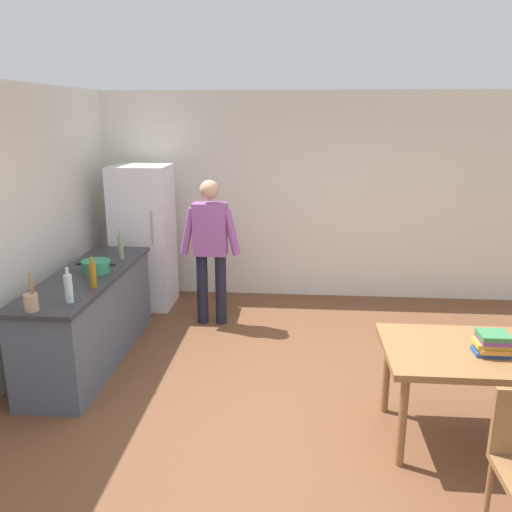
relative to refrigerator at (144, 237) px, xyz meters
name	(u,v)px	position (x,y,z in m)	size (l,w,h in m)	color
ground_plane	(288,410)	(1.90, -2.40, -0.90)	(14.00, 14.00, 0.00)	brown
wall_back	(295,196)	(1.90, 0.60, 0.45)	(6.40, 0.12, 2.70)	silver
kitchen_counter	(90,317)	(-0.10, -1.60, -0.45)	(0.64, 2.20, 0.90)	#4C5666
refrigerator	(144,237)	(0.00, 0.00, 0.00)	(0.70, 0.67, 1.80)	white
person	(211,243)	(0.95, -0.55, 0.08)	(0.70, 0.22, 1.70)	#1E1E2D
dining_table	(480,359)	(3.30, -2.70, -0.23)	(1.40, 0.90, 0.75)	olive
cooking_pot	(96,266)	(-0.02, -1.53, 0.06)	(0.40, 0.28, 0.12)	#2D845B
utensil_jar	(31,301)	(-0.14, -2.59, 0.08)	(0.11, 0.11, 0.32)	tan
bottle_water_clear	(69,288)	(0.07, -2.38, 0.13)	(0.07, 0.07, 0.30)	silver
bottle_vinegar_tall	(121,247)	(0.06, -1.04, 0.14)	(0.06, 0.06, 0.32)	gray
bottle_oil_amber	(93,275)	(0.12, -1.98, 0.12)	(0.06, 0.06, 0.28)	#996619
book_stack	(493,343)	(3.35, -2.77, -0.07)	(0.26, 0.20, 0.16)	#284C8E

